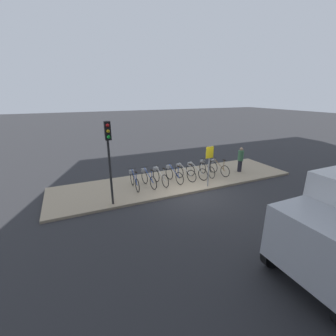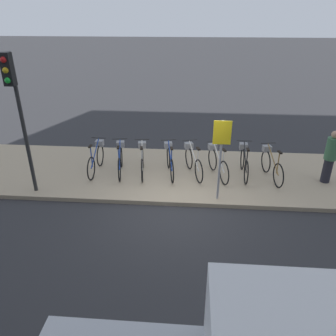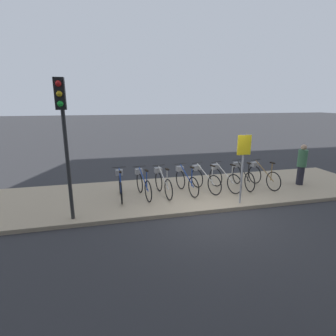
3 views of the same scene
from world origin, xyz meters
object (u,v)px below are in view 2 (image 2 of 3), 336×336
parked_bicycle_0 (96,158)px  parked_bicycle_1 (120,159)px  parked_bicycle_2 (142,160)px  parked_bicycle_6 (244,161)px  sign_post (221,147)px  parked_bicycle_7 (271,164)px  traffic_light (15,97)px  pedestrian (330,156)px  parked_bicycle_3 (170,160)px  parked_bicycle_4 (193,160)px  parked_bicycle_5 (217,162)px

parked_bicycle_0 → parked_bicycle_1: size_ratio=1.01×
parked_bicycle_2 → parked_bicycle_6: 3.08m
sign_post → parked_bicycle_7: bearing=39.9°
parked_bicycle_6 → traffic_light: (-5.90, -1.55, 2.20)m
parked_bicycle_0 → pedestrian: 6.87m
parked_bicycle_2 → traffic_light: 3.85m
parked_bicycle_1 → parked_bicycle_3: size_ratio=1.01×
parked_bicycle_4 → pedestrian: bearing=-3.2°
parked_bicycle_3 → traffic_light: (-3.66, -1.45, 2.20)m
parked_bicycle_1 → parked_bicycle_2: same height
parked_bicycle_5 → parked_bicycle_2: bearing=-179.4°
parked_bicycle_4 → pedestrian: 3.91m
parked_bicycle_3 → parked_bicycle_4: (0.70, 0.03, 0.00)m
parked_bicycle_5 → parked_bicycle_1: bearing=-179.5°
parked_bicycle_6 → traffic_light: bearing=-165.3°
parked_bicycle_1 → traffic_light: traffic_light is taller
parked_bicycle_1 → parked_bicycle_7: 4.53m
parked_bicycle_1 → pedestrian: size_ratio=1.06×
parked_bicycle_0 → pedestrian: size_ratio=1.07×
parked_bicycle_5 → parked_bicycle_6: size_ratio=0.96×
parked_bicycle_3 → parked_bicycle_5: (1.43, -0.01, 0.00)m
parked_bicycle_3 → parked_bicycle_7: size_ratio=1.00×
parked_bicycle_6 → parked_bicycle_7: same height
parked_bicycle_0 → parked_bicycle_5: bearing=-0.1°
parked_bicycle_5 → pedestrian: (3.16, -0.18, 0.37)m
parked_bicycle_4 → pedestrian: size_ratio=1.02×
parked_bicycle_3 → sign_post: sign_post is taller
parked_bicycle_6 → traffic_light: size_ratio=0.45×
parked_bicycle_7 → traffic_light: (-6.67, -1.41, 2.20)m
parked_bicycle_7 → sign_post: sign_post is taller
parked_bicycle_0 → parked_bicycle_3: bearing=0.2°
parked_bicycle_5 → traffic_light: traffic_light is taller
parked_bicycle_0 → traffic_light: size_ratio=0.45×
parked_bicycle_3 → parked_bicycle_6: size_ratio=0.99×
parked_bicycle_2 → parked_bicycle_3: bearing=2.3°
parked_bicycle_1 → parked_bicycle_5: 2.95m
parked_bicycle_4 → traffic_light: traffic_light is taller
parked_bicycle_2 → pedestrian: 5.44m
parked_bicycle_7 → parked_bicycle_5: bearing=178.9°
parked_bicycle_7 → parked_bicycle_6: bearing=170.0°
parked_bicycle_3 → parked_bicycle_7: 3.01m
parked_bicycle_1 → traffic_light: 3.38m
parked_bicycle_7 → pedestrian: size_ratio=1.06×
parked_bicycle_2 → parked_bicycle_7: (3.85, -0.01, 0.00)m
parked_bicycle_1 → sign_post: 3.37m
parked_bicycle_6 → parked_bicycle_4: bearing=-177.6°
pedestrian → parked_bicycle_1: bearing=178.6°
parked_bicycle_1 → parked_bicycle_5: bearing=0.5°
parked_bicycle_0 → parked_bicycle_2: 1.43m
traffic_light → sign_post: (5.04, 0.05, -1.17)m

